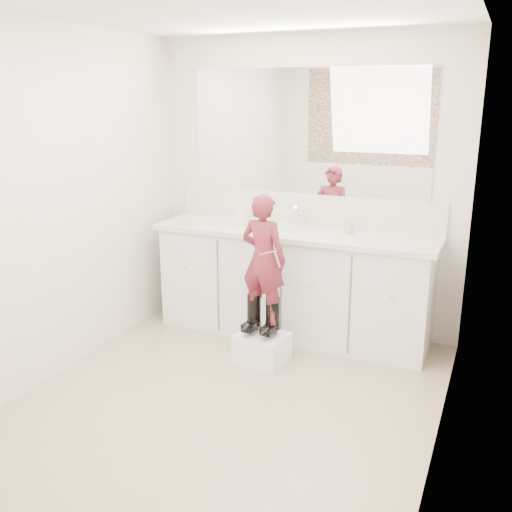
% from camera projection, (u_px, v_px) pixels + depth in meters
% --- Properties ---
extents(floor, '(3.00, 3.00, 0.00)m').
position_uv_depth(floor, '(227.00, 402.00, 3.72)').
color(floor, '#8A705A').
rests_on(floor, ground).
extents(ceiling, '(3.00, 3.00, 0.00)m').
position_uv_depth(ceiling, '(221.00, 4.00, 3.06)').
color(ceiling, white).
rests_on(ceiling, wall_back).
extents(wall_back, '(2.60, 0.00, 2.60)m').
position_uv_depth(wall_back, '(306.00, 186.00, 4.71)').
color(wall_back, beige).
rests_on(wall_back, floor).
extents(wall_front, '(2.60, 0.00, 2.60)m').
position_uv_depth(wall_front, '(37.00, 304.00, 2.07)').
color(wall_front, beige).
rests_on(wall_front, floor).
extents(wall_left, '(0.00, 3.00, 3.00)m').
position_uv_depth(wall_left, '(55.00, 206.00, 3.90)').
color(wall_left, beige).
rests_on(wall_left, floor).
extents(wall_right, '(0.00, 3.00, 3.00)m').
position_uv_depth(wall_right, '(453.00, 245.00, 2.89)').
color(wall_right, beige).
rests_on(wall_right, floor).
extents(vanity_cabinet, '(2.20, 0.55, 0.85)m').
position_uv_depth(vanity_cabinet, '(293.00, 285.00, 4.68)').
color(vanity_cabinet, silver).
rests_on(vanity_cabinet, floor).
extents(countertop, '(2.28, 0.58, 0.04)m').
position_uv_depth(countertop, '(293.00, 233.00, 4.55)').
color(countertop, beige).
rests_on(countertop, vanity_cabinet).
extents(backsplash, '(2.28, 0.03, 0.25)m').
position_uv_depth(backsplash, '(305.00, 209.00, 4.75)').
color(backsplash, beige).
rests_on(backsplash, countertop).
extents(mirror, '(2.00, 0.02, 1.00)m').
position_uv_depth(mirror, '(307.00, 132.00, 4.58)').
color(mirror, white).
rests_on(mirror, wall_back).
extents(dot_panel, '(2.00, 0.01, 1.20)m').
position_uv_depth(dot_panel, '(25.00, 180.00, 1.96)').
color(dot_panel, '#472819').
rests_on(dot_panel, wall_front).
extents(faucet, '(0.08, 0.08, 0.10)m').
position_uv_depth(faucet, '(301.00, 220.00, 4.67)').
color(faucet, silver).
rests_on(faucet, countertop).
extents(cup, '(0.11, 0.11, 0.09)m').
position_uv_depth(cup, '(349.00, 228.00, 4.42)').
color(cup, beige).
rests_on(cup, countertop).
extents(soap_bottle, '(0.08, 0.09, 0.18)m').
position_uv_depth(soap_bottle, '(240.00, 215.00, 4.67)').
color(soap_bottle, silver).
rests_on(soap_bottle, countertop).
extents(step_stool, '(0.38, 0.33, 0.23)m').
position_uv_depth(step_stool, '(262.00, 348.00, 4.24)').
color(step_stool, white).
rests_on(step_stool, floor).
extents(boot_left, '(0.13, 0.21, 0.29)m').
position_uv_depth(boot_left, '(254.00, 313.00, 4.22)').
color(boot_left, black).
rests_on(boot_left, step_stool).
extents(boot_right, '(0.13, 0.21, 0.29)m').
position_uv_depth(boot_right, '(273.00, 316.00, 4.16)').
color(boot_right, black).
rests_on(boot_right, step_stool).
extents(toddler, '(0.37, 0.27, 0.95)m').
position_uv_depth(toddler, '(263.00, 259.00, 4.07)').
color(toddler, '#AE3543').
rests_on(toddler, step_stool).
extents(toothbrush, '(0.14, 0.03, 0.06)m').
position_uv_depth(toothbrush, '(268.00, 253.00, 3.95)').
color(toothbrush, '#D55290').
rests_on(toothbrush, toddler).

